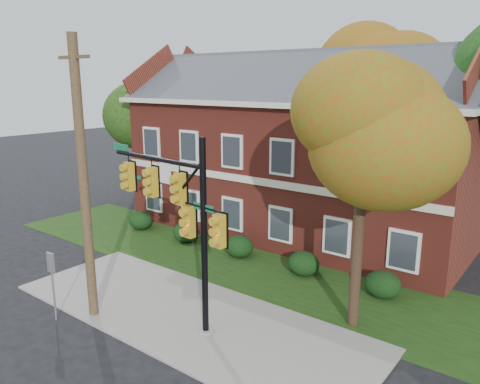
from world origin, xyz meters
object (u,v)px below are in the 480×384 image
Objects in this scene: hedge_far_left at (141,220)px; tree_left_rear at (157,105)px; hedge_far_right at (383,284)px; tree_near_right at (370,132)px; traffic_signal at (180,209)px; sign_post at (52,275)px; tree_far_rear at (382,70)px; apartment_building at (298,142)px; hedge_right at (304,263)px; hedge_left at (186,232)px; utility_pole at (84,182)px; hedge_center at (239,246)px.

hedge_far_left is 0.16× the size of tree_left_rear.
tree_left_rear reaches higher than hedge_far_right.
tree_left_rear is (-16.95, 6.97, 0.01)m from tree_near_right.
sign_post is (-3.61, -2.64, -2.36)m from traffic_signal.
traffic_signal is (0.84, -19.16, -4.78)m from tree_far_rear.
hedge_far_left is 15.75m from tree_near_right.
tree_far_rear is (-5.88, 15.93, 2.17)m from tree_near_right.
apartment_building reaches higher than sign_post.
hedge_right is 0.16× the size of tree_near_right.
traffic_signal is at bearing -128.47° from hedge_far_right.
hedge_left is 16.25m from tree_far_rear.
tree_far_rear is (-5.66, 13.09, 8.32)m from hedge_far_right.
apartment_building is 11.56m from traffic_signal.
apartment_building is 12.97m from utility_pole.
hedge_center is 7.35m from traffic_signal.
hedge_far_left is 1.00× the size of hedge_left.
utility_pole is (-0.64, -12.95, -0.08)m from apartment_building.
apartment_building is 13.43× the size of hedge_center.
hedge_far_left and hedge_right have the same top height.
sign_post is at bearing -99.32° from hedge_center.
tree_far_rear is at bearing 69.71° from hedge_left.
apartment_building is at bearing 106.95° from traffic_signal.
hedge_left is at bearing 180.00° from hedge_center.
tree_near_right is (14.22, -2.83, 6.14)m from hedge_far_left.
traffic_signal is at bearing -147.37° from tree_near_right.
hedge_far_left is 0.21× the size of traffic_signal.
hedge_right is at bearing 180.00° from hedge_far_right.
hedge_right is 15.17m from tree_left_rear.
utility_pole is (9.09, -11.84, -1.78)m from tree_left_rear.
tree_far_rear is (1.34, 13.09, 8.32)m from hedge_center.
hedge_center is 1.00× the size of hedge_far_right.
tree_near_right is 1.31× the size of traffic_signal.
utility_pole is (-1.98, -20.79, -3.94)m from tree_far_rear.
hedge_left and hedge_center have the same top height.
tree_near_right reaches higher than hedge_far_left.
hedge_left and hedge_far_right have the same top height.
hedge_center is at bearing 158.58° from tree_near_right.
tree_far_rear is 21.26m from utility_pole.
hedge_far_right is (7.00, -5.25, -4.46)m from apartment_building.
hedge_right is 0.12× the size of tree_far_rear.
tree_left_rear is (-2.73, 4.14, 6.16)m from hedge_far_left.
tree_left_rear reaches higher than traffic_signal.
apartment_building is 13.43× the size of hedge_far_right.
tree_left_rear reaches higher than tree_near_right.
tree_far_rear is at bearing 77.45° from sign_post.
hedge_center is 0.21× the size of traffic_signal.
traffic_signal reaches higher than hedge_right.
hedge_right is at bearing -17.37° from tree_left_rear.
traffic_signal reaches higher than hedge_far_right.
utility_pole is at bearing -94.75° from hedge_center.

